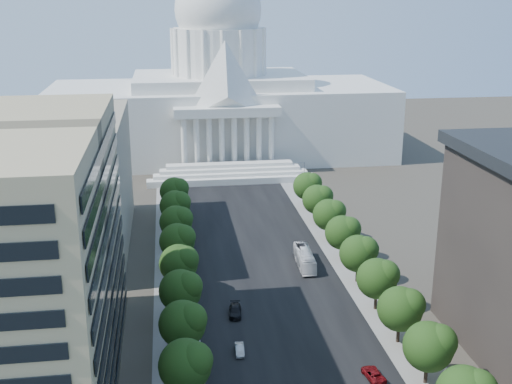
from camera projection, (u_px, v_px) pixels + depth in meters
name	position (u px, v px, depth m)	size (l,w,h in m)	color
road_asphalt	(257.00, 253.00, 145.68)	(30.00, 260.00, 0.01)	black
sidewalk_left	(173.00, 257.00, 143.14)	(8.00, 260.00, 0.02)	gray
sidewalk_right	(338.00, 248.00, 148.21)	(8.00, 260.00, 0.02)	gray
capitol	(220.00, 100.00, 229.51)	(120.00, 56.00, 73.00)	white
office_block_left_far	(40.00, 185.00, 144.29)	(38.00, 52.00, 30.00)	gray
tree_l_c	(187.00, 364.00, 90.15)	(7.79, 7.60, 9.97)	#33261C
tree_l_d	(184.00, 323.00, 101.50)	(7.79, 7.60, 9.97)	#33261C
tree_l_e	(182.00, 290.00, 112.85)	(7.79, 7.60, 9.97)	#33261C
tree_l_f	(180.00, 263.00, 124.20)	(7.79, 7.60, 9.97)	#33261C
tree_l_g	(179.00, 240.00, 135.55)	(7.79, 7.60, 9.97)	#33261C
tree_l_h	(177.00, 221.00, 146.90)	(7.79, 7.60, 9.97)	#33261C
tree_l_i	(176.00, 205.00, 158.25)	(7.79, 7.60, 9.97)	#33261C
tree_l_j	(175.00, 191.00, 169.60)	(7.79, 7.60, 9.97)	#33261C
tree_r_c	(431.00, 345.00, 94.95)	(7.79, 7.60, 9.97)	#33261C
tree_r_d	(402.00, 308.00, 106.30)	(7.79, 7.60, 9.97)	#33261C
tree_r_e	(379.00, 277.00, 117.65)	(7.79, 7.60, 9.97)	#33261C
tree_r_f	(360.00, 253.00, 129.00)	(7.79, 7.60, 9.97)	#33261C
tree_r_g	(344.00, 232.00, 140.35)	(7.79, 7.60, 9.97)	#33261C
tree_r_h	(330.00, 214.00, 151.71)	(7.79, 7.60, 9.97)	#33261C
tree_r_i	(319.00, 198.00, 163.06)	(7.79, 7.60, 9.97)	#33261C
tree_r_j	(308.00, 185.00, 174.41)	(7.79, 7.60, 9.97)	#33261C
streetlight_b	(443.00, 351.00, 94.58)	(2.61, 0.44, 9.00)	gray
streetlight_c	(387.00, 280.00, 118.23)	(2.61, 0.44, 9.00)	gray
streetlight_d	(349.00, 232.00, 141.88)	(2.61, 0.44, 9.00)	gray
streetlight_e	(322.00, 198.00, 165.53)	(2.61, 0.44, 9.00)	gray
streetlight_f	(302.00, 172.00, 189.17)	(2.61, 0.44, 9.00)	gray
car_silver	(240.00, 350.00, 104.70)	(1.41, 4.04, 1.33)	#B4B6BC
car_red	(373.00, 374.00, 97.84)	(2.39, 5.17, 1.44)	maroon
car_dark_b	(235.00, 311.00, 117.19)	(2.22, 5.47, 1.59)	black
city_bus	(305.00, 258.00, 138.02)	(3.01, 12.87, 3.59)	silver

